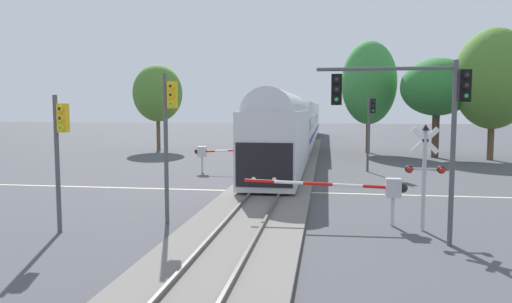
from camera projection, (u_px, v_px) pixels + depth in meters
The scene contains 15 objects.
ground_plane at pixel (270, 192), 25.38m from camera, with size 220.00×220.00×0.00m, color #47474C.
road_centre_stripe at pixel (270, 191), 25.38m from camera, with size 44.00×0.20×0.01m.
railway_track at pixel (270, 190), 25.37m from camera, with size 4.40×80.00×0.32m.
commuter_train at pixel (299, 123), 51.28m from camera, with size 3.04×61.68×5.16m.
crossing_gate_near at pixel (373, 188), 18.01m from camera, with size 6.18×0.40×1.80m.
crossing_signal_mast at pixel (425, 166), 17.08m from camera, with size 1.36×0.44×3.85m.
crossing_gate_far at pixel (209, 152), 32.52m from camera, with size 5.14×0.40×1.80m.
traffic_signal_near_right at pixel (415, 106), 15.19m from camera, with size 4.76×0.38×5.91m.
traffic_signal_near_left at pixel (60, 141), 16.73m from camera, with size 0.53×0.38×4.87m.
traffic_signal_median at pixel (169, 124), 17.97m from camera, with size 0.53×0.38×5.70m.
traffic_signal_far_side at pixel (371, 120), 32.88m from camera, with size 0.53×0.38×5.34m.
elm_centre_background at pixel (369, 83), 46.46m from camera, with size 5.28×5.28×10.84m.
maple_right_background at pixel (493, 79), 39.99m from camera, with size 6.36×6.36×11.02m.
oak_far_right at pixel (437, 87), 42.02m from camera, with size 6.26×6.26×8.75m.
pine_left_background at pixel (158, 93), 49.28m from camera, with size 5.03×5.03×8.80m.
Camera 1 is at (2.96, -24.91, 4.44)m, focal length 33.69 mm.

